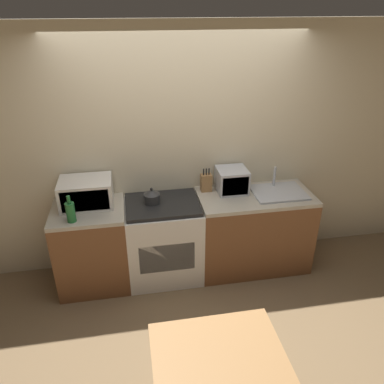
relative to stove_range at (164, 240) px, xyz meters
The scene contains 12 objects.
ground_plane 0.87m from the stove_range, 70.13° to the right, with size 16.00×16.00×0.00m, color brown.
wall_back 0.95m from the stove_range, 53.62° to the left, with size 10.00×0.06×2.60m.
counter_left_run 0.75m from the stove_range, behind, with size 0.72×0.62×0.90m.
counter_right_run 1.00m from the stove_range, ahead, with size 1.22×0.62×0.90m.
stove_range is the anchor object (origin of this frame).
kettle 0.53m from the stove_range, 162.40° to the left, with size 0.17×0.17×0.17m.
microwave 0.95m from the stove_range, behind, with size 0.51×0.37×0.27m.
bottle 1.05m from the stove_range, 166.77° to the right, with size 0.08×0.08×0.27m.
knife_block 0.77m from the stove_range, 21.51° to the left, with size 0.12×0.09×0.26m.
toaster_oven 0.97m from the stove_range, 10.10° to the left, with size 0.32×0.30×0.26m.
sink_basin 1.33m from the stove_range, ahead, with size 0.55×0.43×0.24m.
dining_table 1.80m from the stove_range, 84.66° to the right, with size 0.85×0.71×0.74m.
Camera 1 is at (-0.54, -2.64, 2.74)m, focal length 35.00 mm.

